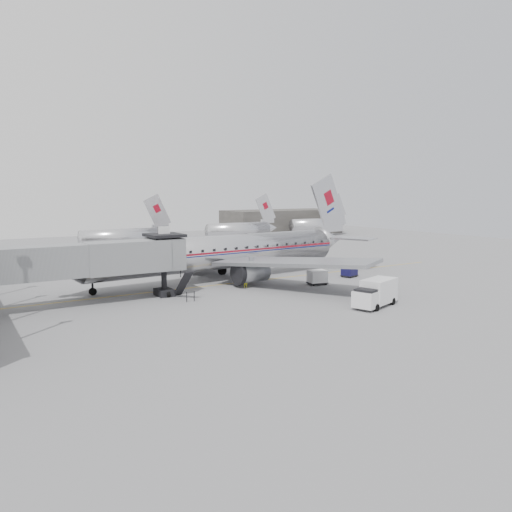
# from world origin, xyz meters

# --- Properties ---
(ground) EXTENTS (160.00, 160.00, 0.00)m
(ground) POSITION_xyz_m (0.00, 0.00, 0.00)
(ground) COLOR slate
(ground) RESTS_ON ground
(hangar) EXTENTS (30.00, 12.00, 6.00)m
(hangar) POSITION_xyz_m (45.00, 60.00, 3.00)
(hangar) COLOR #353330
(hangar) RESTS_ON ground
(apron_line) EXTENTS (60.00, 0.15, 0.01)m
(apron_line) POSITION_xyz_m (3.00, 6.00, 0.01)
(apron_line) COLOR gold
(apron_line) RESTS_ON ground
(jet_bridge) EXTENTS (21.00, 6.20, 7.10)m
(jet_bridge) POSITION_xyz_m (-16.66, 3.67, 4.18)
(jet_bridge) COLOR slate
(jet_bridge) RESTS_ON ground
(distant_aircraft_near) EXTENTS (16.39, 3.20, 10.26)m
(distant_aircraft_near) POSITION_xyz_m (-1.79, 42.00, 2.73)
(distant_aircraft_near) COLOR silver
(distant_aircraft_near) RESTS_ON ground
(distant_aircraft_mid) EXTENTS (16.39, 3.20, 10.26)m
(distant_aircraft_mid) POSITION_xyz_m (24.21, 46.00, 2.73)
(distant_aircraft_mid) COLOR silver
(distant_aircraft_mid) RESTS_ON ground
(distant_aircraft_far) EXTENTS (16.39, 3.20, 10.26)m
(distant_aircraft_far) POSITION_xyz_m (48.21, 50.00, 2.73)
(distant_aircraft_far) COLOR silver
(distant_aircraft_far) RESTS_ON ground
(airliner) EXTENTS (41.75, 38.56, 13.20)m
(airliner) POSITION_xyz_m (0.83, 9.07, 3.32)
(airliner) COLOR silver
(airliner) RESTS_ON ground
(service_van) EXTENTS (5.72, 3.61, 2.52)m
(service_van) POSITION_xyz_m (5.50, -11.44, 1.32)
(service_van) COLOR silver
(service_van) RESTS_ON ground
(baggage_cart_navy) EXTENTS (2.31, 2.00, 1.54)m
(baggage_cart_navy) POSITION_xyz_m (14.64, 2.00, 0.82)
(baggage_cart_navy) COLOR #0F0D37
(baggage_cart_navy) RESTS_ON ground
(baggage_cart_white) EXTENTS (2.35, 1.94, 1.65)m
(baggage_cart_white) POSITION_xyz_m (8.00, 0.16, 0.88)
(baggage_cart_white) COLOR white
(baggage_cart_white) RESTS_ON ground
(ramp_worker) EXTENTS (0.58, 0.40, 1.54)m
(ramp_worker) POSITION_xyz_m (0.06, 2.95, 0.77)
(ramp_worker) COLOR yellow
(ramp_worker) RESTS_ON ground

